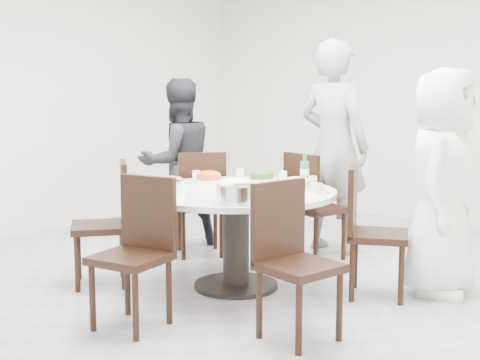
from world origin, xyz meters
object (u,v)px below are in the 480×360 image
Objects in this scene: diner_right at (442,182)px; soup_bowl at (166,187)px; chair_sw at (99,224)px; chair_se at (300,263)px; diner_middle at (334,147)px; dining_table at (236,239)px; chair_nw at (200,203)px; beverage_bottle at (305,170)px; rice_bowl at (236,194)px; chair_s at (130,254)px; chair_ne at (378,232)px; chair_n at (317,206)px; diner_left at (178,163)px.

diner_right is 2.00m from soup_bowl.
chair_sw is 2.58m from diner_right.
chair_se is 0.57× the size of diner_right.
chair_se is 2.33m from diner_middle.
soup_bowl is (-0.31, -0.43, 0.42)m from dining_table.
beverage_bottle is (1.15, -0.06, 0.39)m from chair_nw.
beverage_bottle is (0.26, 0.54, 0.49)m from dining_table.
rice_bowl is at bearing 91.10° from chair_nw.
rice_bowl is (0.34, -0.42, 0.43)m from dining_table.
chair_s is 0.81m from rice_bowl.
chair_nw is 1.00× the size of chair_sw.
dining_table is 1.58× the size of chair_nw.
chair_ne is 1.11m from chair_n.
chair_ne is 1.12m from rice_bowl.
chair_ne is 2.10m from chair_sw.
chair_ne is (0.95, 0.46, 0.10)m from dining_table.
chair_se is at bearing 119.57° from diner_middle.
beverage_bottle reaches higher than rice_bowl.
chair_sw is 1.00× the size of chair_se.
chair_sw is 0.60× the size of diner_left.
chair_nw is at bearing 119.53° from soup_bowl.
chair_sw is (-1.82, -1.04, 0.00)m from chair_ne.
chair_nw is 0.52m from diner_left.
chair_se is at bearing 39.57° from chair_sw.
chair_n is at bearing 81.10° from chair_s.
chair_sw is 0.49× the size of diner_middle.
chair_s is (0.90, -1.67, 0.00)m from chair_nw.
chair_n is at bearing 101.74° from diner_middle.
chair_s is at bearing 10.66° from chair_sw.
chair_se is 2.62m from diner_left.
dining_table is at bearing 94.81° from diner_middle.
soup_bowl is (0.97, -1.16, -0.00)m from diner_left.
chair_sw and chair_se have the same top height.
diner_right is at bearing 38.43° from soup_bowl.
rice_bowl reaches higher than soup_bowl.
chair_sw is 3.42× the size of rice_bowl.
dining_table is 1.53m from diner_left.
diner_right reaches higher than dining_table.
beverage_bottle is (0.23, -0.56, 0.39)m from chair_n.
diner_right is (2.15, 0.22, 0.35)m from chair_nw.
chair_n is at bearing 127.63° from diner_left.
diner_left is at bearing 172.93° from beverage_bottle.
chair_ne is 1.06m from chair_se.
diner_middle is at bearing 175.50° from chair_nw.
diner_left is 6.68× the size of beverage_bottle.
diner_right is 6.94× the size of beverage_bottle.
chair_nw is 3.42× the size of rice_bowl.
beverage_bottle is at bearing 94.35° from rice_bowl.
chair_n is at bearing 112.02° from beverage_bottle.
chair_ne is 3.42× the size of rice_bowl.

